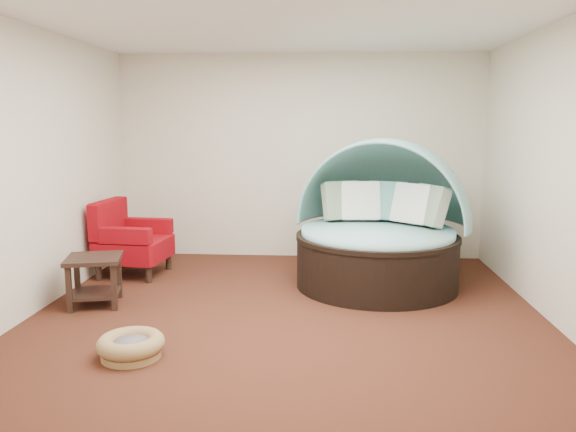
# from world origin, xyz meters

# --- Properties ---
(floor) EXTENTS (5.00, 5.00, 0.00)m
(floor) POSITION_xyz_m (0.00, 0.00, 0.00)
(floor) COLOR #4B2215
(floor) RESTS_ON ground
(wall_back) EXTENTS (5.00, 0.00, 5.00)m
(wall_back) POSITION_xyz_m (0.00, 2.50, 1.40)
(wall_back) COLOR beige
(wall_back) RESTS_ON floor
(wall_front) EXTENTS (5.00, 0.00, 5.00)m
(wall_front) POSITION_xyz_m (0.00, -2.50, 1.40)
(wall_front) COLOR beige
(wall_front) RESTS_ON floor
(wall_left) EXTENTS (0.00, 5.00, 5.00)m
(wall_left) POSITION_xyz_m (-2.50, 0.00, 1.40)
(wall_left) COLOR beige
(wall_left) RESTS_ON floor
(wall_right) EXTENTS (0.00, 5.00, 5.00)m
(wall_right) POSITION_xyz_m (2.50, 0.00, 1.40)
(wall_right) COLOR beige
(wall_right) RESTS_ON floor
(ceiling) EXTENTS (5.00, 5.00, 0.00)m
(ceiling) POSITION_xyz_m (0.00, 0.00, 2.80)
(ceiling) COLOR white
(ceiling) RESTS_ON wall_back
(canopy_daybed) EXTENTS (2.39, 2.36, 1.70)m
(canopy_daybed) POSITION_xyz_m (0.99, 1.15, 0.79)
(canopy_daybed) COLOR black
(canopy_daybed) RESTS_ON floor
(pet_basket) EXTENTS (0.66, 0.66, 0.19)m
(pet_basket) POSITION_xyz_m (-1.18, -1.12, 0.10)
(pet_basket) COLOR olive
(pet_basket) RESTS_ON floor
(red_armchair) EXTENTS (0.86, 0.87, 0.93)m
(red_armchair) POSITION_xyz_m (-2.06, 1.35, 0.43)
(red_armchair) COLOR black
(red_armchair) RESTS_ON floor
(side_table) EXTENTS (0.65, 0.65, 0.51)m
(side_table) POSITION_xyz_m (-2.00, 0.15, 0.33)
(side_table) COLOR black
(side_table) RESTS_ON floor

